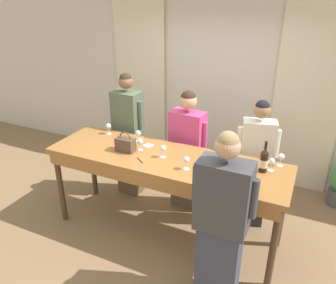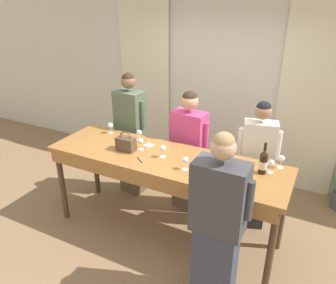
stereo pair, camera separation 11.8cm
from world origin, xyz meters
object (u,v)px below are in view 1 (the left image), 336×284
(guest_olive_jacket, at_px, (129,135))
(guest_pink_top, at_px, (187,151))
(wine_glass_front_left, at_px, (138,134))
(wine_glass_back_left, at_px, (140,142))
(tasting_bar, at_px, (164,165))
(wine_glass_center_left, at_px, (187,160))
(wine_glass_front_right, at_px, (163,149))
(host_pouring, at_px, (221,222))
(guest_cream_sweater, at_px, (255,164))
(handbag, at_px, (125,144))
(wine_glass_front_mid, at_px, (281,157))
(wine_bottle, at_px, (264,161))
(wine_glass_center_right, at_px, (272,162))
(wine_glass_center_mid, at_px, (108,126))

(guest_olive_jacket, distance_m, guest_pink_top, 0.88)
(wine_glass_front_left, height_order, wine_glass_back_left, same)
(tasting_bar, distance_m, wine_glass_center_left, 0.40)
(wine_glass_front_right, xyz_separation_m, host_pouring, (0.87, -0.63, -0.26))
(wine_glass_front_right, height_order, guest_cream_sweater, guest_cream_sweater)
(handbag, bearing_deg, wine_glass_front_mid, 12.70)
(wine_glass_front_mid, distance_m, guest_cream_sweater, 0.51)
(tasting_bar, distance_m, wine_glass_front_left, 0.58)
(handbag, relative_size, wine_glass_center_left, 1.65)
(wine_glass_front_right, distance_m, host_pouring, 1.11)
(host_pouring, bearing_deg, wine_bottle, 75.80)
(tasting_bar, xyz_separation_m, wine_glass_back_left, (-0.34, 0.06, 0.20))
(guest_cream_sweater, bearing_deg, wine_glass_front_mid, -45.09)
(wine_glass_center_right, bearing_deg, handbag, -171.79)
(wine_bottle, distance_m, guest_pink_top, 1.19)
(wine_glass_center_mid, height_order, guest_cream_sweater, guest_cream_sweater)
(wine_glass_front_left, xyz_separation_m, wine_glass_center_right, (1.60, -0.07, -0.00))
(handbag, distance_m, guest_olive_jacket, 0.81)
(wine_glass_center_left, xyz_separation_m, guest_cream_sweater, (0.58, 0.78, -0.30))
(host_pouring, bearing_deg, guest_cream_sweater, 87.89)
(tasting_bar, bearing_deg, wine_glass_back_left, 169.65)
(wine_glass_center_mid, distance_m, guest_olive_jacket, 0.42)
(guest_pink_top, bearing_deg, guest_cream_sweater, -0.00)
(guest_olive_jacket, distance_m, guest_cream_sweater, 1.76)
(wine_glass_front_mid, xyz_separation_m, guest_pink_top, (-1.18, 0.30, -0.30))
(wine_glass_back_left, bearing_deg, wine_glass_center_left, -16.64)
(wine_glass_back_left, height_order, guest_olive_jacket, guest_olive_jacket)
(wine_glass_front_left, distance_m, wine_glass_front_right, 0.53)
(handbag, distance_m, wine_glass_front_right, 0.47)
(wine_glass_front_left, bearing_deg, wine_glass_center_mid, 174.82)
(wine_glass_center_left, relative_size, wine_glass_center_right, 1.00)
(guest_olive_jacket, bearing_deg, host_pouring, -36.54)
(wine_glass_center_right, relative_size, guest_cream_sweater, 0.09)
(handbag, xyz_separation_m, wine_glass_center_mid, (-0.46, 0.34, 0.02))
(handbag, bearing_deg, wine_glass_front_right, 4.61)
(wine_bottle, height_order, wine_glass_front_mid, wine_bottle)
(wine_glass_center_mid, relative_size, wine_glass_back_left, 1.00)
(guest_pink_top, height_order, host_pouring, host_pouring)
(wine_glass_front_mid, height_order, wine_glass_center_left, same)
(wine_glass_back_left, bearing_deg, wine_glass_front_mid, 10.60)
(wine_glass_front_left, xyz_separation_m, guest_olive_jacket, (-0.38, 0.38, -0.24))
(wine_glass_back_left, relative_size, guest_pink_top, 0.09)
(guest_olive_jacket, bearing_deg, wine_bottle, -14.53)
(handbag, xyz_separation_m, wine_glass_back_left, (0.14, 0.09, 0.02))
(wine_glass_front_left, distance_m, guest_olive_jacket, 0.59)
(wine_glass_front_right, bearing_deg, wine_glass_center_right, 9.67)
(guest_olive_jacket, relative_size, guest_pink_top, 1.08)
(handbag, height_order, wine_glass_center_right, handbag)
(guest_cream_sweater, distance_m, host_pouring, 1.27)
(wine_glass_front_right, distance_m, guest_olive_jacket, 1.09)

